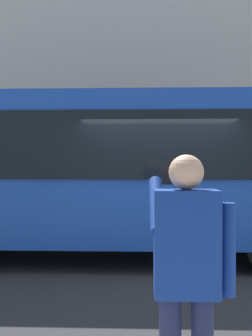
# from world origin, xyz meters

# --- Properties ---
(ground_plane) EXTENTS (60.00, 60.00, 0.00)m
(ground_plane) POSITION_xyz_m (0.00, 0.00, 0.00)
(ground_plane) COLOR #2B2B2D
(building_facade_far) EXTENTS (28.00, 1.55, 12.00)m
(building_facade_far) POSITION_xyz_m (-0.02, -6.80, 5.99)
(building_facade_far) COLOR beige
(building_facade_far) RESTS_ON ground_plane
(red_bus) EXTENTS (9.05, 2.54, 3.08)m
(red_bus) POSITION_xyz_m (1.14, -0.72, 1.68)
(red_bus) COLOR #1947AD
(red_bus) RESTS_ON ground_plane
(pedestrian_photographer) EXTENTS (0.53, 0.52, 1.70)m
(pedestrian_photographer) POSITION_xyz_m (-0.00, 4.40, 1.14)
(pedestrian_photographer) COLOR #1E2347
(pedestrian_photographer) RESTS_ON sidewalk_curb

